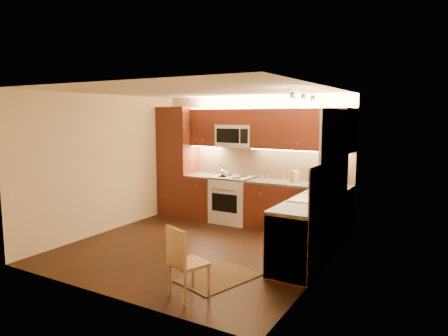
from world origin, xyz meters
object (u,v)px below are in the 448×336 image
Objects in this scene: sink at (314,193)px; soap_bottle at (336,184)px; stove at (232,199)px; microwave at (236,136)px; knife_block at (295,176)px; dining_chair at (189,262)px; kettle at (224,171)px; toaster_oven at (327,178)px.

soap_bottle is (0.12, 0.79, 0.02)m from sink.
microwave reaches higher than stove.
microwave reaches higher than sink.
knife_block is 1.06× the size of soap_bottle.
stove is 3.42m from dining_chair.
sink is (2.00, -1.26, -0.74)m from microwave.
sink is 0.99× the size of dining_chair.
sink is 0.80m from soap_bottle.
microwave reaches higher than knife_block.
microwave is 3.77m from dining_chair.
soap_bottle is (2.12, -0.47, -0.72)m from microwave.
stove is at bearing -157.49° from knife_block.
stove is 1.37m from knife_block.
microwave is (0.00, 0.14, 1.26)m from stove.
microwave is at bearing -163.68° from knife_block.
soap_bottle is 3.08m from dining_chair.
sink is at bearing -41.16° from knife_block.
sink is 4.10× the size of knife_block.
knife_block is 0.24× the size of dining_chair.
kettle is at bearing -154.50° from knife_block.
microwave is at bearing 164.61° from soap_bottle.
knife_block is at bearing -4.63° from kettle.
sink is 1.18m from toaster_oven.
stove is 4.39× the size of kettle.
toaster_oven is (1.88, -0.09, -0.69)m from microwave.
stove is at bearing 17.91° from kettle.
stove is 1.21× the size of microwave.
toaster_oven is at bearing 1.48° from stove.
knife_block is (1.25, -0.03, -0.72)m from microwave.
knife_block is at bearing 171.89° from toaster_oven.
kettle is 0.24× the size of dining_chair.
kettle reaches higher than stove.
knife_block is (-0.75, 1.23, 0.03)m from sink.
dining_chair is at bearing -111.12° from soap_bottle.
knife_block is (1.40, 0.20, -0.02)m from kettle.
microwave is 0.74m from kettle.
soap_bottle is at bearing 81.41° from sink.
kettle is 0.50× the size of toaster_oven.
knife_block reaches higher than dining_chair.
microwave is 2.00m from toaster_oven.
knife_block is 3.37m from dining_chair.
toaster_oven is 0.45m from soap_bottle.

